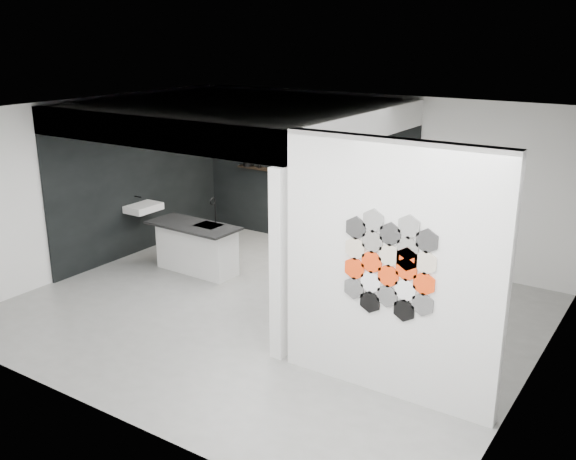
# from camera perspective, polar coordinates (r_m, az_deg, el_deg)

# --- Properties ---
(floor) EXTENTS (7.00, 6.00, 0.01)m
(floor) POSITION_cam_1_polar(r_m,az_deg,el_deg) (9.14, -1.57, -7.29)
(floor) COLOR slate
(partition_panel) EXTENTS (2.45, 0.15, 2.80)m
(partition_panel) POSITION_cam_1_polar(r_m,az_deg,el_deg) (6.78, 9.02, -3.68)
(partition_panel) COLOR silver
(partition_panel) RESTS_ON floor
(bay_clad_back) EXTENTS (4.40, 0.04, 2.35)m
(bay_clad_back) POSITION_cam_1_polar(r_m,az_deg,el_deg) (11.80, 1.45, 4.47)
(bay_clad_back) COLOR black
(bay_clad_back) RESTS_ON floor
(bay_clad_left) EXTENTS (0.04, 4.00, 2.35)m
(bay_clad_left) POSITION_cam_1_polar(r_m,az_deg,el_deg) (11.65, -12.91, 3.86)
(bay_clad_left) COLOR black
(bay_clad_left) RESTS_ON floor
(bulkhead) EXTENTS (4.40, 4.00, 0.40)m
(bulkhead) POSITION_cam_1_polar(r_m,az_deg,el_deg) (9.97, -4.59, 10.06)
(bulkhead) COLOR silver
(bulkhead) RESTS_ON corner_column
(corner_column) EXTENTS (0.16, 0.16, 2.35)m
(corner_column) POSITION_cam_1_polar(r_m,az_deg,el_deg) (7.50, -0.86, -3.20)
(corner_column) COLOR silver
(corner_column) RESTS_ON floor
(fascia_beam) EXTENTS (4.40, 0.16, 0.40)m
(fascia_beam) POSITION_cam_1_polar(r_m,az_deg,el_deg) (8.55, -12.57, 8.49)
(fascia_beam) COLOR silver
(fascia_beam) RESTS_ON corner_column
(wall_basin) EXTENTS (0.40, 0.60, 0.12)m
(wall_basin) POSITION_cam_1_polar(r_m,az_deg,el_deg) (11.43, -12.72, 1.94)
(wall_basin) COLOR silver
(wall_basin) RESTS_ON bay_clad_left
(display_shelf) EXTENTS (3.00, 0.15, 0.04)m
(display_shelf) POSITION_cam_1_polar(r_m,az_deg,el_deg) (11.64, 1.60, 4.92)
(display_shelf) COLOR black
(display_shelf) RESTS_ON bay_clad_back
(kitchen_island) EXTENTS (1.57, 0.73, 1.25)m
(kitchen_island) POSITION_cam_1_polar(r_m,az_deg,el_deg) (10.58, -8.12, -1.49)
(kitchen_island) COLOR silver
(kitchen_island) RESTS_ON floor
(stockpot) EXTENTS (0.23, 0.23, 0.16)m
(stockpot) POSITION_cam_1_polar(r_m,az_deg,el_deg) (12.33, -3.54, 6.08)
(stockpot) COLOR black
(stockpot) RESTS_ON display_shelf
(kettle) EXTENTS (0.20, 0.20, 0.14)m
(kettle) POSITION_cam_1_polar(r_m,az_deg,el_deg) (11.08, 6.54, 4.65)
(kettle) COLOR black
(kettle) RESTS_ON display_shelf
(glass_bowl) EXTENTS (0.19, 0.19, 0.10)m
(glass_bowl) POSITION_cam_1_polar(r_m,az_deg,el_deg) (10.99, 7.61, 4.41)
(glass_bowl) COLOR gray
(glass_bowl) RESTS_ON display_shelf
(glass_vase) EXTENTS (0.10, 0.10, 0.13)m
(glass_vase) POSITION_cam_1_polar(r_m,az_deg,el_deg) (10.99, 7.62, 4.47)
(glass_vase) COLOR gray
(glass_vase) RESTS_ON display_shelf
(bottle_dark) EXTENTS (0.08, 0.08, 0.17)m
(bottle_dark) POSITION_cam_1_polar(r_m,az_deg,el_deg) (11.71, 0.85, 5.52)
(bottle_dark) COLOR black
(bottle_dark) RESTS_ON display_shelf
(utensil_cup) EXTENTS (0.07, 0.07, 0.09)m
(utensil_cup) POSITION_cam_1_polar(r_m,az_deg,el_deg) (12.19, -2.54, 5.78)
(utensil_cup) COLOR black
(utensil_cup) RESTS_ON display_shelf
(hex_tile_cluster) EXTENTS (1.04, 0.02, 1.16)m
(hex_tile_cluster) POSITION_cam_1_polar(r_m,az_deg,el_deg) (6.66, 9.01, -3.12)
(hex_tile_cluster) COLOR black
(hex_tile_cluster) RESTS_ON partition_panel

